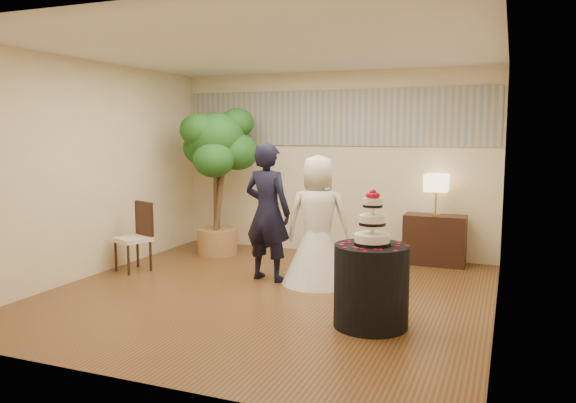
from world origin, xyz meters
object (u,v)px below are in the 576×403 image
at_px(cake_table, 371,286).
at_px(side_chair, 133,237).
at_px(groom, 267,212).
at_px(table_lamp, 436,195).
at_px(console, 435,240).
at_px(wedding_cake, 372,217).
at_px(ficus_tree, 216,180).
at_px(bride, 318,220).

xyz_separation_m(cake_table, side_chair, (-3.51, 0.95, 0.07)).
xyz_separation_m(groom, table_lamp, (1.87, 1.65, 0.13)).
bearing_deg(console, wedding_cake, -94.71).
distance_m(cake_table, table_lamp, 2.93).
xyz_separation_m(console, ficus_tree, (-3.22, -0.53, 0.79)).
distance_m(table_lamp, ficus_tree, 3.27).
relative_size(console, table_lamp, 1.48).
height_order(groom, bride, groom).
distance_m(bride, cake_table, 1.67).
bearing_deg(table_lamp, ficus_tree, -170.70).
bearing_deg(bride, side_chair, -1.48).
bearing_deg(cake_table, groom, 143.32).
relative_size(wedding_cake, table_lamp, 0.93).
bearing_deg(side_chair, groom, 30.82).
bearing_deg(ficus_tree, wedding_cake, -38.09).
xyz_separation_m(bride, cake_table, (0.98, -1.29, -0.40)).
height_order(groom, console, groom).
bearing_deg(wedding_cake, side_chair, 164.90).
xyz_separation_m(bride, ficus_tree, (-2.00, 1.05, 0.34)).
bearing_deg(wedding_cake, cake_table, 0.00).
height_order(console, ficus_tree, ficus_tree).
relative_size(groom, table_lamp, 3.03).
distance_m(cake_table, wedding_cake, 0.67).
bearing_deg(cake_table, bride, 127.30).
relative_size(wedding_cake, side_chair, 0.57).
xyz_separation_m(bride, wedding_cake, (0.98, -1.29, 0.27)).
bearing_deg(console, ficus_tree, -170.57).
relative_size(bride, table_lamp, 2.77).
xyz_separation_m(cake_table, wedding_cake, (0.00, 0.00, 0.67)).
distance_m(console, ficus_tree, 3.36).
relative_size(bride, cake_table, 2.00).
relative_size(wedding_cake, ficus_tree, 0.23).
bearing_deg(cake_table, table_lamp, 85.16).
height_order(groom, ficus_tree, ficus_tree).
bearing_deg(side_chair, ficus_tree, 91.65).
height_order(groom, cake_table, groom).
relative_size(cake_table, console, 0.94).
xyz_separation_m(bride, console, (1.22, 1.57, -0.45)).
distance_m(bride, console, 2.04).
relative_size(ficus_tree, side_chair, 2.44).
relative_size(cake_table, side_chair, 0.86).
bearing_deg(table_lamp, cake_table, -94.84).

